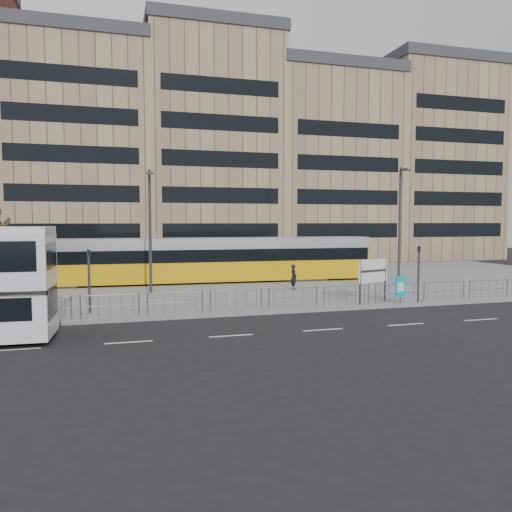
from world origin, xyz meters
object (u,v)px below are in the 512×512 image
object	(u,v)px
ad_panel	(400,287)
pedestrian	(294,277)
traffic_light_west	(89,273)
lamp_post_east	(400,220)
tram	(187,260)
station_sign	(373,273)
lamp_post_west	(150,226)
traffic_light_east	(419,266)

from	to	relation	value
ad_panel	pedestrian	world-z (taller)	pedestrian
traffic_light_west	lamp_post_east	xyz separation A→B (m)	(21.51, 7.23, 2.61)
tram	lamp_post_east	xyz separation A→B (m)	(15.32, -3.32, 2.95)
tram	traffic_light_west	size ratio (longest dim) A/B	8.93
station_sign	traffic_light_west	xyz separation A→B (m)	(-14.67, 1.17, 0.31)
traffic_light_west	lamp_post_east	distance (m)	22.84
tram	station_sign	bearing A→B (deg)	-52.03
tram	lamp_post_east	world-z (taller)	lamp_post_east
ad_panel	lamp_post_west	size ratio (longest dim) A/B	0.20
tram	lamp_post_east	distance (m)	15.96
traffic_light_east	station_sign	bearing A→B (deg)	-169.39
traffic_light_west	station_sign	bearing A→B (deg)	-15.81
tram	lamp_post_west	xyz separation A→B (m)	(-2.88, -5.03, 2.52)
tram	pedestrian	size ratio (longest dim) A/B	16.86
tram	lamp_post_west	bearing A→B (deg)	-117.72
ad_panel	lamp_post_east	world-z (taller)	lamp_post_east
traffic_light_west	lamp_post_east	size ratio (longest dim) A/B	0.37
traffic_light_west	lamp_post_east	bearing A→B (deg)	7.33
lamp_post_east	traffic_light_east	bearing A→B (deg)	-115.84
pedestrian	lamp_post_west	world-z (taller)	lamp_post_west
lamp_post_west	lamp_post_east	distance (m)	18.29
pedestrian	traffic_light_west	world-z (taller)	traffic_light_west
station_sign	lamp_post_west	bearing A→B (deg)	132.85
station_sign	traffic_light_west	size ratio (longest dim) A/B	0.78
tram	ad_panel	world-z (taller)	tram
station_sign	lamp_post_west	world-z (taller)	lamp_post_west
traffic_light_east	lamp_post_west	size ratio (longest dim) A/B	0.41
ad_panel	lamp_post_east	size ratio (longest dim) A/B	0.18
ad_panel	traffic_light_east	xyz separation A→B (m)	(1.17, 0.10, 1.11)
station_sign	traffic_light_west	distance (m)	14.72
tram	pedestrian	distance (m)	8.26
traffic_light_west	traffic_light_east	bearing A→B (deg)	-16.11
pedestrian	lamp_post_east	world-z (taller)	lamp_post_east
pedestrian	traffic_light_east	world-z (taller)	traffic_light_east
pedestrian	traffic_light_west	xyz separation A→B (m)	(-12.46, -5.24, 1.15)
ad_panel	traffic_light_west	distance (m)	16.24
station_sign	ad_panel	distance (m)	1.71
traffic_light_west	lamp_post_west	bearing A→B (deg)	47.83
lamp_post_east	ad_panel	bearing A→B (deg)	-121.46
ad_panel	lamp_post_east	distance (m)	10.97
station_sign	tram	bearing A→B (deg)	109.23
lamp_post_west	pedestrian	bearing A→B (deg)	-1.76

